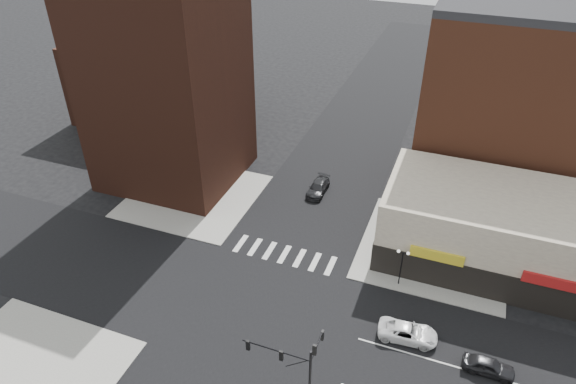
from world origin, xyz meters
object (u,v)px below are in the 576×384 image
(dark_sedan_north, at_px, (318,188))
(white_suv, at_px, (408,332))
(dark_sedan_east, at_px, (489,366))
(traffic_signal, at_px, (299,363))
(street_lamp_ne, at_px, (402,259))

(dark_sedan_north, bearing_deg, white_suv, -52.94)
(dark_sedan_north, bearing_deg, dark_sedan_east, -43.74)
(traffic_signal, height_order, dark_sedan_east, traffic_signal)
(dark_sedan_east, bearing_deg, street_lamp_ne, 49.50)
(street_lamp_ne, relative_size, dark_sedan_north, 0.85)
(traffic_signal, bearing_deg, dark_sedan_east, 31.52)
(dark_sedan_east, height_order, dark_sedan_north, dark_sedan_north)
(traffic_signal, relative_size, dark_sedan_north, 1.58)
(traffic_signal, bearing_deg, dark_sedan_north, 105.05)
(dark_sedan_east, relative_size, dark_sedan_north, 0.84)
(white_suv, relative_size, dark_sedan_north, 1.04)
(street_lamp_ne, bearing_deg, dark_sedan_east, -41.00)
(traffic_signal, height_order, white_suv, traffic_signal)
(white_suv, xyz_separation_m, dark_sedan_north, (-14.38, 19.08, -0.00))
(street_lamp_ne, distance_m, dark_sedan_east, 11.83)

